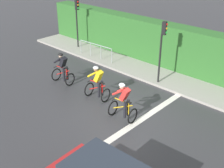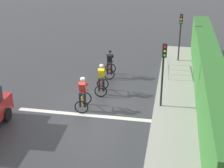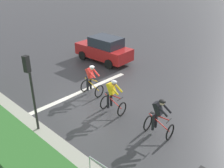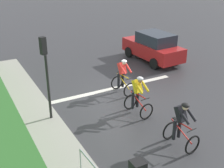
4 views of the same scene
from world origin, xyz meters
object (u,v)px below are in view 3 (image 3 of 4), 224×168
cyclist_second (112,97)px  car_red (104,49)px  cyclist_lead (159,118)px  traffic_light_near_crossing (30,83)px  cyclist_mid (91,80)px

cyclist_second → car_red: car_red is taller
cyclist_lead → traffic_light_near_crossing: (3.34, -3.77, 1.43)m
traffic_light_near_crossing → cyclist_second: bearing=159.5°
cyclist_mid → cyclist_second: bearing=76.5°
traffic_light_near_crossing → cyclist_lead: bearing=131.5°
cyclist_second → car_red: bearing=-131.0°
cyclist_lead → cyclist_mid: bearing=-95.4°
cyclist_lead → traffic_light_near_crossing: size_ratio=0.50×
cyclist_lead → cyclist_mid: (-0.43, -4.57, 0.00)m
cyclist_mid → car_red: size_ratio=0.40×
car_red → cyclist_second: bearing=49.0°
cyclist_mid → car_red: bearing=-142.1°
cyclist_second → traffic_light_near_crossing: size_ratio=0.50×
cyclist_lead → car_red: 8.77m
cyclist_second → traffic_light_near_crossing: bearing=-20.5°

